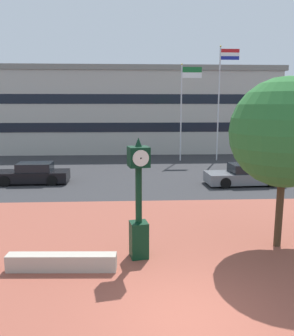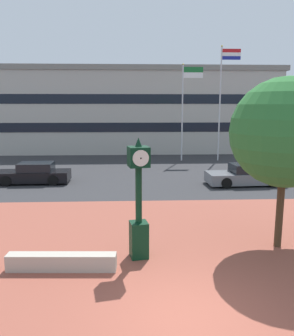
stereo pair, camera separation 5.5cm
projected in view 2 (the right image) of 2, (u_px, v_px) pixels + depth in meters
name	position (u px, v px, depth m)	size (l,w,h in m)	color
ground_plane	(188.00, 317.00, 7.85)	(200.00, 200.00, 0.00)	#2D2D30
plaza_brick_paving	(173.00, 261.00, 10.69)	(44.00, 13.78, 0.01)	brown
planter_wall	(62.00, 262.00, 10.07)	(3.20, 0.40, 0.50)	#ADA393
street_clock	(139.00, 204.00, 10.68)	(0.72, 0.75, 3.83)	black
plaza_tree	(289.00, 135.00, 11.29)	(3.86, 3.59, 5.71)	#42301E
car_street_near	(34.00, 174.00, 21.37)	(4.51, 1.87, 1.28)	black
car_street_mid	(246.00, 175.00, 20.91)	(4.68, 2.08, 1.28)	slate
flagpole_primary	(185.00, 104.00, 29.34)	(1.78, 0.14, 8.24)	silver
flagpole_secondary	(222.00, 95.00, 29.34)	(1.69, 0.14, 9.72)	silver
civic_building	(126.00, 110.00, 38.83)	(31.48, 12.50, 8.57)	#B2ADA3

